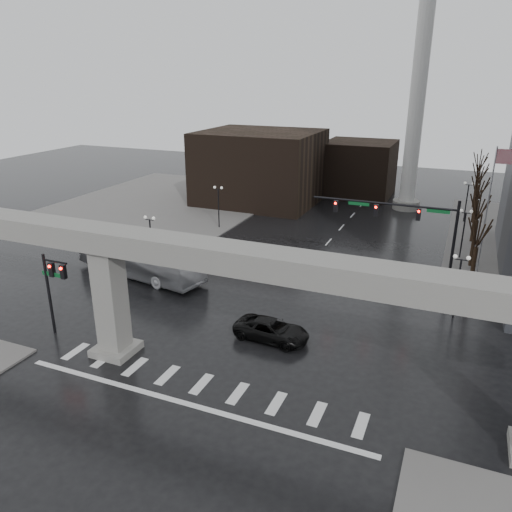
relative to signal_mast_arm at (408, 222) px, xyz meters
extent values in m
plane|color=black|center=(-8.99, -18.80, -5.83)|extent=(160.00, 160.00, 0.00)
cube|color=#605E5B|center=(-34.99, 17.20, -5.75)|extent=(28.00, 36.00, 0.15)
cube|color=gray|center=(-8.99, -18.80, 2.17)|extent=(48.00, 2.20, 1.40)
cube|color=gray|center=(-15.99, -18.80, -2.18)|extent=(1.60, 1.60, 7.30)
cube|color=gray|center=(-15.99, -18.80, -5.58)|extent=(2.60, 2.60, 0.50)
cube|color=black|center=(-22.99, 23.20, -0.83)|extent=(16.00, 14.00, 10.00)
cube|color=black|center=(-10.99, 33.20, -1.83)|extent=(10.00, 10.00, 8.00)
cylinder|color=silver|center=(-2.99, 27.20, 9.17)|extent=(2.00, 2.00, 30.00)
cylinder|color=gray|center=(-2.99, 27.20, -5.23)|extent=(3.60, 3.60, 1.20)
cylinder|color=black|center=(3.81, 0.00, -1.83)|extent=(0.24, 0.24, 8.00)
cylinder|color=black|center=(-2.19, 0.00, 1.37)|extent=(12.00, 0.18, 0.18)
cube|color=black|center=(0.81, 0.00, 0.72)|extent=(0.35, 0.30, 1.00)
cube|color=black|center=(-2.69, 0.00, 0.72)|extent=(0.35, 0.30, 1.00)
cube|color=black|center=(-6.19, 0.00, 0.72)|extent=(0.35, 0.30, 1.00)
sphere|color=#FF0C05|center=(0.81, -0.18, 1.02)|extent=(0.20, 0.20, 0.20)
cube|color=#0B5023|center=(2.31, 0.00, 1.17)|extent=(1.80, 0.05, 0.35)
cube|color=#0B5023|center=(-4.19, 0.00, 1.17)|extent=(1.80, 0.05, 0.35)
cylinder|color=black|center=(-21.79, -18.30, -2.83)|extent=(0.20, 0.20, 6.00)
cylinder|color=black|center=(-20.79, -18.30, -0.23)|extent=(2.00, 0.14, 0.14)
cube|color=black|center=(-21.19, -18.30, -0.88)|extent=(0.35, 0.30, 1.00)
cube|color=black|center=(-20.19, -18.30, -0.88)|extent=(0.35, 0.30, 1.00)
cube|color=#0B5023|center=(-21.29, -18.30, -1.23)|extent=(1.60, 0.05, 0.30)
cylinder|color=silver|center=(6.01, 3.20, 0.17)|extent=(0.12, 0.12, 12.00)
cube|color=#A81120|center=(7.01, 3.20, 5.37)|extent=(2.00, 0.03, 1.20)
cylinder|color=black|center=(4.51, -4.80, -3.43)|extent=(0.14, 0.14, 4.80)
cube|color=black|center=(4.51, -4.80, -1.08)|extent=(0.90, 0.06, 0.06)
sphere|color=silver|center=(4.06, -4.80, -0.88)|extent=(0.32, 0.32, 0.32)
sphere|color=silver|center=(4.96, -4.80, -0.88)|extent=(0.32, 0.32, 0.32)
cylinder|color=black|center=(4.51, 9.20, -3.43)|extent=(0.14, 0.14, 4.80)
cube|color=black|center=(4.51, 9.20, -1.08)|extent=(0.90, 0.06, 0.06)
sphere|color=silver|center=(4.06, 9.20, -0.88)|extent=(0.32, 0.32, 0.32)
sphere|color=silver|center=(4.96, 9.20, -0.88)|extent=(0.32, 0.32, 0.32)
cylinder|color=black|center=(4.51, 23.20, -3.43)|extent=(0.14, 0.14, 4.80)
cube|color=black|center=(4.51, 23.20, -1.08)|extent=(0.90, 0.06, 0.06)
sphere|color=silver|center=(4.06, 23.20, -0.88)|extent=(0.32, 0.32, 0.32)
sphere|color=silver|center=(4.96, 23.20, -0.88)|extent=(0.32, 0.32, 0.32)
cylinder|color=black|center=(-22.49, -4.80, -3.43)|extent=(0.14, 0.14, 4.80)
cube|color=black|center=(-22.49, -4.80, -1.08)|extent=(0.90, 0.06, 0.06)
sphere|color=silver|center=(-22.94, -4.80, -0.88)|extent=(0.32, 0.32, 0.32)
sphere|color=silver|center=(-22.04, -4.80, -0.88)|extent=(0.32, 0.32, 0.32)
cylinder|color=black|center=(-22.49, 9.20, -3.43)|extent=(0.14, 0.14, 4.80)
cube|color=black|center=(-22.49, 9.20, -1.08)|extent=(0.90, 0.06, 0.06)
sphere|color=silver|center=(-22.94, 9.20, -0.88)|extent=(0.32, 0.32, 0.32)
sphere|color=silver|center=(-22.04, 9.20, -0.88)|extent=(0.32, 0.32, 0.32)
cylinder|color=black|center=(-22.49, 23.20, -3.43)|extent=(0.14, 0.14, 4.80)
cube|color=black|center=(-22.49, 23.20, -1.08)|extent=(0.90, 0.06, 0.06)
sphere|color=silver|center=(-22.94, 23.20, -0.88)|extent=(0.32, 0.32, 0.32)
sphere|color=silver|center=(-22.04, 23.20, -0.88)|extent=(0.32, 0.32, 0.32)
cylinder|color=black|center=(5.51, -0.80, -3.55)|extent=(0.34, 0.34, 4.55)
cylinder|color=black|center=(5.51, -0.80, 0.18)|extent=(0.12, 1.52, 2.98)
cylinder|color=black|center=(6.01, -0.55, -0.05)|extent=(0.83, 1.14, 2.51)
cylinder|color=black|center=(5.51, 7.20, -3.50)|extent=(0.34, 0.34, 4.66)
cylinder|color=black|center=(5.51, 7.20, 0.32)|extent=(0.12, 1.55, 3.05)
cylinder|color=black|center=(6.01, 7.45, 0.08)|extent=(0.85, 1.16, 2.57)
cylinder|color=black|center=(5.51, 15.20, -3.45)|extent=(0.34, 0.34, 4.76)
cylinder|color=black|center=(5.51, 15.20, 0.46)|extent=(0.12, 1.59, 3.11)
cylinder|color=black|center=(6.01, 15.45, 0.22)|extent=(0.86, 1.18, 2.62)
cylinder|color=black|center=(5.51, 23.20, -3.40)|extent=(0.34, 0.34, 4.87)
cylinder|color=black|center=(5.51, 23.20, 0.60)|extent=(0.12, 1.62, 3.18)
cylinder|color=black|center=(6.01, 23.45, 0.35)|extent=(0.88, 1.20, 2.68)
cylinder|color=black|center=(5.51, 31.20, -3.34)|extent=(0.34, 0.34, 4.97)
cylinder|color=black|center=(5.51, 31.20, 0.74)|extent=(0.12, 1.65, 3.25)
cylinder|color=black|center=(6.01, 31.45, 0.48)|extent=(0.89, 1.23, 2.74)
imported|color=black|center=(-7.05, -13.18, -5.09)|extent=(5.44, 2.78, 1.47)
imported|color=#A3A3A7|center=(-22.52, -6.80, -3.93)|extent=(13.96, 5.89, 3.79)
camera|label=1|loc=(3.91, -41.94, 11.74)|focal=35.00mm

